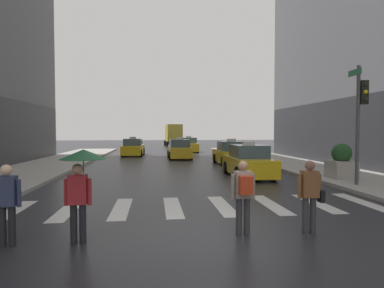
{
  "coord_description": "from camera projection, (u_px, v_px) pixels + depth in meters",
  "views": [
    {
      "loc": [
        -1.33,
        -6.79,
        2.3
      ],
      "look_at": [
        0.41,
        8.0,
        1.73
      ],
      "focal_mm": 30.32,
      "sensor_mm": 36.0,
      "label": 1
    }
  ],
  "objects": [
    {
      "name": "ground_plane",
      "position": [
        217.0,
        238.0,
        6.98
      ],
      "size": [
        160.0,
        160.0,
        0.0
      ],
      "primitive_type": "plane",
      "color": "#26262B"
    },
    {
      "name": "crosswalk_markings",
      "position": [
        198.0,
        206.0,
        9.96
      ],
      "size": [
        11.3,
        2.8,
        0.01
      ],
      "color": "silver",
      "rests_on": "ground"
    },
    {
      "name": "traffic_light_pole",
      "position": [
        360.0,
        108.0,
        13.02
      ],
      "size": [
        0.44,
        0.84,
        4.8
      ],
      "color": "#47474C",
      "rests_on": "curb_right"
    },
    {
      "name": "taxi_lead",
      "position": [
        248.0,
        162.0,
        16.61
      ],
      "size": [
        1.99,
        4.57,
        1.8
      ],
      "color": "yellow",
      "rests_on": "ground"
    },
    {
      "name": "taxi_second",
      "position": [
        231.0,
        154.0,
        22.6
      ],
      "size": [
        1.97,
        4.56,
        1.8
      ],
      "color": "yellow",
      "rests_on": "ground"
    },
    {
      "name": "taxi_third",
      "position": [
        179.0,
        150.0,
        27.74
      ],
      "size": [
        1.95,
        4.55,
        1.8
      ],
      "color": "gold",
      "rests_on": "ground"
    },
    {
      "name": "taxi_fourth",
      "position": [
        133.0,
        148.0,
        30.97
      ],
      "size": [
        2.1,
        4.62,
        1.8
      ],
      "color": "yellow",
      "rests_on": "ground"
    },
    {
      "name": "taxi_fifth",
      "position": [
        188.0,
        146.0,
        36.39
      ],
      "size": [
        1.98,
        4.56,
        1.8
      ],
      "color": "gold",
      "rests_on": "ground"
    },
    {
      "name": "box_truck",
      "position": [
        173.0,
        134.0,
        49.97
      ],
      "size": [
        2.53,
        7.62,
        3.35
      ],
      "color": "#2D2D2D",
      "rests_on": "ground"
    },
    {
      "name": "pedestrian_with_umbrella",
      "position": [
        81.0,
        170.0,
        6.6
      ],
      "size": [
        0.96,
        0.96,
        1.94
      ],
      "color": "black",
      "rests_on": "ground"
    },
    {
      "name": "pedestrian_with_backpack",
      "position": [
        243.0,
        191.0,
        7.2
      ],
      "size": [
        0.55,
        0.43,
        1.65
      ],
      "color": "#333338",
      "rests_on": "ground"
    },
    {
      "name": "pedestrian_with_handbag",
      "position": [
        310.0,
        192.0,
        7.3
      ],
      "size": [
        0.6,
        0.24,
        1.65
      ],
      "color": "#333338",
      "rests_on": "ground"
    },
    {
      "name": "pedestrian_plain_coat",
      "position": [
        7.0,
        200.0,
        6.45
      ],
      "size": [
        0.55,
        0.24,
        1.65
      ],
      "color": "black",
      "rests_on": "ground"
    },
    {
      "name": "planter_near_corner",
      "position": [
        341.0,
        162.0,
        15.01
      ],
      "size": [
        1.1,
        1.1,
        1.6
      ],
      "color": "#A8A399",
      "rests_on": "curb_right"
    }
  ]
}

